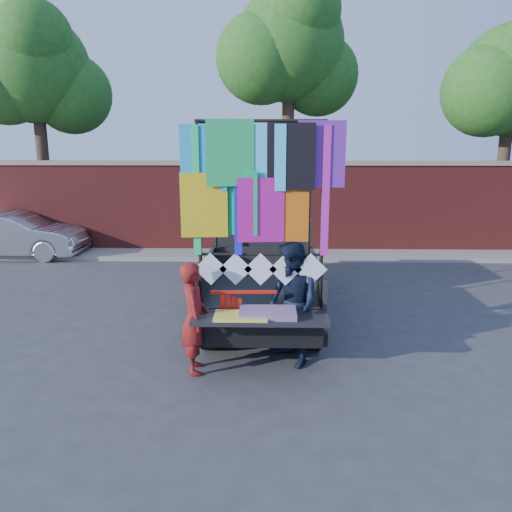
{
  "coord_description": "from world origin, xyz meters",
  "views": [
    {
      "loc": [
        0.38,
        -7.23,
        3.14
      ],
      "look_at": [
        0.22,
        -0.07,
        1.49
      ],
      "focal_mm": 35.0,
      "sensor_mm": 36.0,
      "label": 1
    }
  ],
  "objects_px": {
    "sedan": "(15,235)",
    "pickup_truck": "(262,262)",
    "woman": "(194,318)",
    "man": "(292,305)"
  },
  "relations": [
    {
      "from": "sedan",
      "to": "woman",
      "type": "height_order",
      "value": "woman"
    },
    {
      "from": "man",
      "to": "pickup_truck",
      "type": "bearing_deg",
      "value": 160.86
    },
    {
      "from": "sedan",
      "to": "woman",
      "type": "distance_m",
      "value": 9.15
    },
    {
      "from": "sedan",
      "to": "man",
      "type": "relative_size",
      "value": 2.14
    },
    {
      "from": "pickup_truck",
      "to": "sedan",
      "type": "bearing_deg",
      "value": 149.88
    },
    {
      "from": "sedan",
      "to": "man",
      "type": "bearing_deg",
      "value": -130.81
    },
    {
      "from": "pickup_truck",
      "to": "woman",
      "type": "xyz_separation_m",
      "value": [
        -0.9,
        -2.94,
        -0.09
      ]
    },
    {
      "from": "sedan",
      "to": "pickup_truck",
      "type": "bearing_deg",
      "value": -118.7
    },
    {
      "from": "pickup_truck",
      "to": "woman",
      "type": "bearing_deg",
      "value": -107.1
    },
    {
      "from": "pickup_truck",
      "to": "woman",
      "type": "relative_size",
      "value": 3.49
    }
  ]
}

